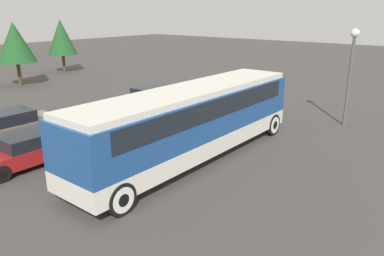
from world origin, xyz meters
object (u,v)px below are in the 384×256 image
(lamp_post, at_px, (351,62))
(parked_car_near, at_px, (36,146))
(parked_car_mid, at_px, (154,97))
(parked_car_far, at_px, (9,127))
(tour_bus, at_px, (194,117))

(lamp_post, bearing_deg, parked_car_near, 148.01)
(parked_car_mid, xyz_separation_m, parked_car_far, (-8.52, 0.96, 0.00))
(tour_bus, relative_size, parked_car_far, 2.63)
(tour_bus, height_order, parked_car_mid, tour_bus)
(parked_car_near, relative_size, parked_car_far, 1.07)
(tour_bus, height_order, parked_car_far, tour_bus)
(parked_car_far, bearing_deg, parked_car_near, -99.11)
(tour_bus, height_order, parked_car_near, tour_bus)
(parked_car_near, distance_m, lamp_post, 15.36)
(parked_car_mid, relative_size, parked_car_far, 0.97)
(parked_car_mid, distance_m, lamp_post, 11.28)
(parked_car_mid, xyz_separation_m, lamp_post, (3.79, -10.29, 2.62))
(parked_car_near, bearing_deg, parked_car_far, 80.89)
(tour_bus, distance_m, parked_car_far, 8.81)
(tour_bus, xyz_separation_m, lamp_post, (8.63, -3.32, 1.54))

